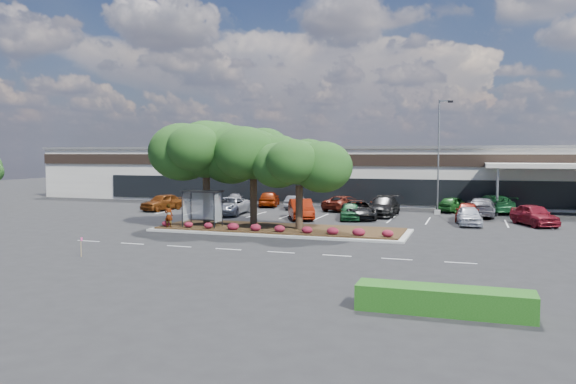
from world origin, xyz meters
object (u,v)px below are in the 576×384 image
(survey_stake, at_px, (81,244))
(car_1, at_px, (230,206))
(car_0, at_px, (162,202))
(light_pole, at_px, (439,164))

(survey_stake, bearing_deg, car_1, 92.40)
(car_0, height_order, car_1, car_0)
(survey_stake, xyz_separation_m, car_1, (-0.89, 21.25, 0.11))
(light_pole, distance_m, car_0, 26.22)
(survey_stake, height_order, car_0, car_0)
(survey_stake, distance_m, car_1, 21.27)
(survey_stake, xyz_separation_m, car_0, (-8.59, 22.69, 0.13))
(light_pole, height_order, car_0, light_pole)
(car_0, bearing_deg, light_pole, 23.05)
(car_1, bearing_deg, car_0, 164.65)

